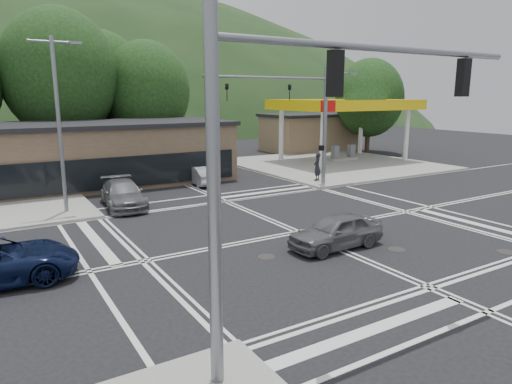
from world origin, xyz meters
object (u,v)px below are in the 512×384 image
car_grey_center (336,231)px  car_queue_b (212,163)px  pedestrian (317,166)px  car_northbound (123,194)px  car_queue_a (201,175)px

car_grey_center → car_queue_b: (3.69, 19.16, 0.10)m
car_queue_b → pedestrian: (4.74, -7.38, 0.33)m
car_northbound → pedestrian: 13.96m
car_northbound → car_queue_a: bearing=36.4°
car_northbound → pedestrian: pedestrian is taller
car_northbound → pedestrian: (13.95, 0.23, 0.41)m
car_queue_a → car_northbound: (-6.50, -3.82, 0.08)m
car_queue_b → pedestrian: pedestrian is taller
car_grey_center → car_northbound: 12.80m
car_grey_center → car_northbound: car_northbound is taller
car_queue_a → car_northbound: bearing=35.2°
car_queue_a → car_queue_b: (2.72, 3.79, 0.15)m
car_queue_a → pedestrian: 8.29m
car_queue_b → car_northbound: size_ratio=0.94×
pedestrian → car_northbound: bearing=-29.5°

